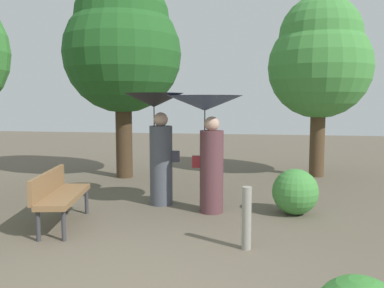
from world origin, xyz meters
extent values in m
cylinder|color=#474C56|center=(-0.49, 3.41, 0.72)|extent=(0.41, 0.41, 1.44)
sphere|color=tan|center=(-0.49, 3.41, 1.55)|extent=(0.26, 0.26, 0.26)
cylinder|color=#333338|center=(-0.61, 3.41, 1.36)|extent=(0.02, 0.02, 0.83)
cone|color=black|center=(-0.61, 3.41, 1.90)|extent=(1.07, 1.07, 0.25)
cube|color=#333342|center=(-0.22, 3.41, 0.89)|extent=(0.14, 0.10, 0.20)
cylinder|color=#563338|center=(0.49, 3.03, 0.70)|extent=(0.40, 0.40, 1.39)
sphere|color=tan|center=(0.49, 3.03, 1.50)|extent=(0.25, 0.25, 0.25)
cylinder|color=#333338|center=(0.37, 3.03, 1.32)|extent=(0.02, 0.02, 0.81)
cone|color=#38476B|center=(0.37, 3.03, 1.85)|extent=(1.26, 1.26, 0.25)
cube|color=maroon|center=(0.23, 3.03, 0.86)|extent=(0.14, 0.10, 0.20)
cylinder|color=#38383D|center=(-1.30, 1.27, 0.22)|extent=(0.06, 0.06, 0.44)
cylinder|color=#38383D|center=(-1.64, 1.20, 0.22)|extent=(0.06, 0.06, 0.44)
cylinder|color=#38383D|center=(-1.57, 2.58, 0.22)|extent=(0.06, 0.06, 0.44)
cylinder|color=#38383D|center=(-1.90, 2.52, 0.22)|extent=(0.06, 0.06, 0.44)
cube|color=olive|center=(-1.60, 1.89, 0.46)|extent=(0.73, 1.56, 0.08)
cube|color=olive|center=(-1.84, 1.85, 0.66)|extent=(0.35, 1.48, 0.35)
cylinder|color=#42301E|center=(-2.05, 5.89, 2.02)|extent=(0.40, 0.40, 4.04)
sphere|color=#235B23|center=(-2.05, 5.89, 3.03)|extent=(2.85, 2.85, 2.85)
sphere|color=#235B23|center=(-2.05, 5.89, 3.84)|extent=(2.28, 2.28, 2.28)
cylinder|color=#4C3823|center=(2.70, 6.81, 1.82)|extent=(0.36, 0.36, 3.63)
sphere|color=#428C3D|center=(2.70, 6.81, 2.72)|extent=(2.51, 2.51, 2.51)
sphere|color=#428C3D|center=(2.70, 6.81, 3.45)|extent=(2.01, 2.01, 2.01)
sphere|color=#428C3D|center=(1.87, 3.14, 0.38)|extent=(0.76, 0.76, 0.76)
cylinder|color=gray|center=(1.13, 1.37, 0.40)|extent=(0.12, 0.12, 0.81)
camera|label=1|loc=(1.29, -3.65, 1.86)|focal=37.78mm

